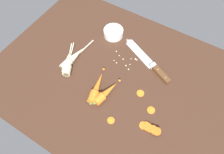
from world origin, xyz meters
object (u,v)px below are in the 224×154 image
at_px(prep_bowl, 113,32).
at_px(carrot_slice_stray_far, 111,120).
at_px(carrot_slice_stray_near, 151,110).
at_px(parsnip_mid_right, 68,62).
at_px(whole_carrot, 96,88).
at_px(chefs_knife, 146,59).
at_px(carrot_slice_stray_mid, 140,93).
at_px(whole_carrot_second, 105,93).
at_px(parsnip_mid_left, 73,58).
at_px(parsnip_front, 69,63).
at_px(carrot_slice_stack, 150,128).

bearing_deg(prep_bowl, carrot_slice_stray_far, -60.25).
bearing_deg(carrot_slice_stray_near, parsnip_mid_right, 179.16).
bearing_deg(whole_carrot, chefs_knife, 67.45).
distance_m(parsnip_mid_right, carrot_slice_stray_mid, 0.40).
bearing_deg(carrot_slice_stray_mid, carrot_slice_stray_far, -105.31).
bearing_deg(whole_carrot_second, parsnip_mid_left, 161.95).
distance_m(whole_carrot_second, carrot_slice_stray_mid, 0.17).
bearing_deg(whole_carrot_second, carrot_slice_stray_mid, 34.47).
bearing_deg(parsnip_front, carrot_slice_stray_near, -0.39).
height_order(parsnip_mid_right, prep_bowl, same).
relative_size(parsnip_front, parsnip_mid_right, 1.12).
distance_m(carrot_slice_stack, carrot_slice_stray_near, 0.09).
bearing_deg(parsnip_front, carrot_slice_stray_mid, 7.00).
bearing_deg(parsnip_mid_left, carrot_slice_stray_near, -4.76).
height_order(parsnip_mid_left, carrot_slice_stack, parsnip_mid_left).
height_order(parsnip_mid_left, parsnip_mid_right, same).
height_order(whole_carrot, carrot_slice_stray_near, whole_carrot).
bearing_deg(chefs_knife, parsnip_mid_left, -147.57).
bearing_deg(prep_bowl, parsnip_front, -106.40).
distance_m(parsnip_mid_left, carrot_slice_stray_mid, 0.39).
height_order(whole_carrot_second, parsnip_mid_left, whole_carrot_second).
relative_size(whole_carrot_second, carrot_slice_stray_far, 5.27).
xyz_separation_m(whole_carrot, carrot_slice_stack, (0.30, -0.04, -0.01)).
bearing_deg(prep_bowl, carrot_slice_stray_near, -38.37).
bearing_deg(prep_bowl, whole_carrot, -71.82).
bearing_deg(parsnip_front, parsnip_mid_left, 91.87).
distance_m(parsnip_front, carrot_slice_stray_near, 0.47).
bearing_deg(carrot_slice_stray_far, parsnip_front, 157.67).
distance_m(whole_carrot, carrot_slice_stray_near, 0.27).
relative_size(whole_carrot, carrot_slice_stack, 2.06).
bearing_deg(carrot_slice_stray_far, parsnip_mid_right, 157.67).
relative_size(parsnip_mid_left, carrot_slice_stray_near, 6.76).
height_order(parsnip_mid_right, carrot_slice_stack, parsnip_mid_right).
distance_m(carrot_slice_stray_mid, carrot_slice_stray_far, 0.19).
bearing_deg(carrot_slice_stack, parsnip_mid_left, 166.62).
xyz_separation_m(chefs_knife, carrot_slice_stray_far, (0.02, -0.38, -0.00)).
relative_size(parsnip_mid_right, carrot_slice_stack, 1.83).
bearing_deg(parsnip_mid_left, parsnip_mid_right, -104.45).
bearing_deg(parsnip_mid_right, whole_carrot_second, -10.90).
relative_size(chefs_knife, carrot_slice_stray_far, 10.03).
bearing_deg(parsnip_mid_right, whole_carrot, -13.45).
distance_m(parsnip_front, parsnip_mid_left, 0.04).
bearing_deg(parsnip_front, parsnip_mid_right, 157.82).
xyz_separation_m(chefs_knife, parsnip_mid_left, (-0.32, -0.20, 0.01)).
bearing_deg(whole_carrot, carrot_slice_stray_mid, 26.68).
bearing_deg(carrot_slice_stray_far, carrot_slice_stray_mid, 74.69).
xyz_separation_m(parsnip_mid_left, carrot_slice_stack, (0.50, -0.12, -0.01)).
height_order(whole_carrot, prep_bowl, whole_carrot).
xyz_separation_m(whole_carrot_second, parsnip_mid_right, (-0.26, 0.05, -0.00)).
distance_m(parsnip_front, carrot_slice_stray_mid, 0.39).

